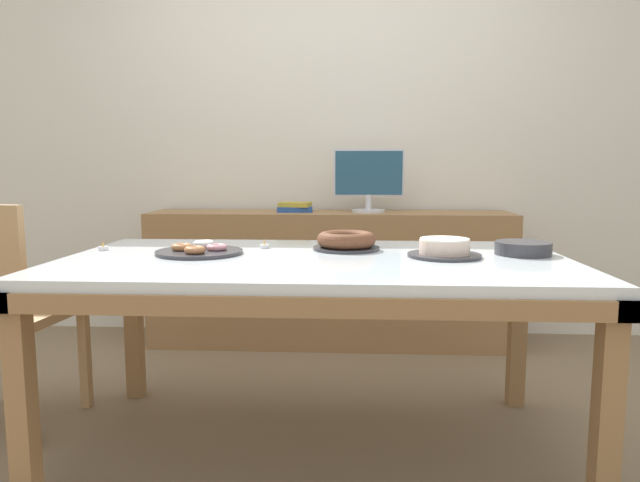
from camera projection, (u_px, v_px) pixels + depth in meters
The scene contains 14 objects.
ground_plane at pixel (316, 447), 2.21m from camera, with size 12.00×12.00×0.00m, color #7A664C.
wall_back at pixel (332, 133), 3.69m from camera, with size 8.00×0.10×2.60m, color silver.
dining_table at pixel (316, 278), 2.13m from camera, with size 1.89×1.04×0.75m.
chair at pixel (1, 306), 2.29m from camera, with size 0.46×0.46×0.94m.
sideboard at pixel (330, 278), 3.51m from camera, with size 2.18×0.44×0.81m.
computer_monitor at pixel (369, 181), 3.42m from camera, with size 0.42×0.20×0.38m.
book_stack at pixel (295, 207), 3.46m from camera, with size 0.22×0.17×0.06m.
cake_chocolate_round at pixel (444, 249), 2.12m from camera, with size 0.27×0.27×0.07m.
cake_golden_bundt at pixel (346, 241), 2.30m from camera, with size 0.27×0.27×0.07m.
pastry_platter at pixel (199, 250), 2.20m from camera, with size 0.33×0.33×0.04m.
plate_stack at pixel (523, 248), 2.17m from camera, with size 0.21×0.21×0.05m.
tealight_left_edge at pixel (103, 248), 2.29m from camera, with size 0.04×0.04×0.04m.
tealight_near_front at pixel (264, 246), 2.35m from camera, with size 0.04×0.04×0.04m.
tealight_right_edge at pixel (348, 240), 2.53m from camera, with size 0.04×0.04×0.04m.
Camera 1 is at (0.14, -2.09, 1.07)m, focal length 32.00 mm.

